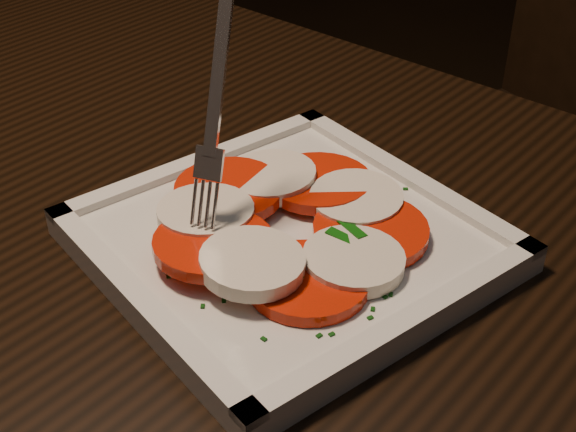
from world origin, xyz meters
name	(u,v)px	position (x,y,z in m)	size (l,w,h in m)	color
table	(206,421)	(0.05, -0.12, 0.65)	(1.27, 0.91, 0.75)	black
chair	(574,117)	(0.06, 0.69, 0.53)	(0.55, 0.55, 0.93)	black
plate	(288,243)	(0.06, -0.04, 0.76)	(0.24, 0.24, 0.01)	silver
caprese_salad	(288,222)	(0.06, -0.04, 0.77)	(0.18, 0.19, 0.02)	red
fork	(222,89)	(0.01, -0.04, 0.86)	(0.03, 0.07, 0.16)	white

